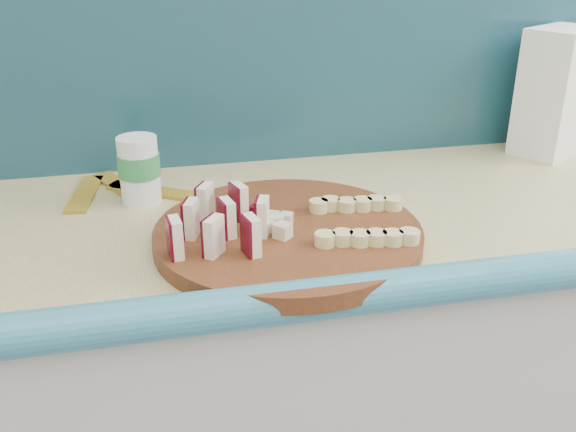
% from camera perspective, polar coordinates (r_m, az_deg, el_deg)
% --- Properties ---
extents(kitchen_counter, '(2.20, 0.63, 0.91)m').
position_cam_1_polar(kitchen_counter, '(1.43, 6.83, -15.77)').
color(kitchen_counter, beige).
rests_on(kitchen_counter, ground).
extents(backsplash, '(2.20, 0.02, 0.50)m').
position_cam_1_polar(backsplash, '(1.39, 4.31, 15.36)').
color(backsplash, teal).
rests_on(backsplash, kitchen_counter).
extents(cutting_board, '(0.49, 0.49, 0.03)m').
position_cam_1_polar(cutting_board, '(1.03, 0.00, -1.69)').
color(cutting_board, '#4C2410').
rests_on(cutting_board, kitchen_counter).
extents(apple_wedges, '(0.16, 0.18, 0.06)m').
position_cam_1_polar(apple_wedges, '(0.98, -6.04, -0.38)').
color(apple_wedges, '#F4E4C3').
rests_on(apple_wedges, cutting_board).
extents(apple_chunks, '(0.06, 0.06, 0.02)m').
position_cam_1_polar(apple_chunks, '(1.02, -1.52, -0.52)').
color(apple_chunks, beige).
rests_on(apple_chunks, cutting_board).
extents(banana_slices, '(0.18, 0.18, 0.02)m').
position_cam_1_polar(banana_slices, '(1.03, 6.54, -0.34)').
color(banana_slices, '#D8D084').
rests_on(banana_slices, cutting_board).
extents(flour_bag, '(0.19, 0.18, 0.27)m').
position_cam_1_polar(flour_bag, '(1.54, 22.77, 10.11)').
color(flour_bag, white).
rests_on(flour_bag, kitchen_counter).
extents(canister, '(0.08, 0.08, 0.12)m').
position_cam_1_polar(canister, '(1.20, -13.10, 4.14)').
color(canister, white).
rests_on(canister, kitchen_counter).
extents(banana_peel, '(0.24, 0.20, 0.01)m').
position_cam_1_polar(banana_peel, '(1.27, -14.79, 2.22)').
color(banana_peel, gold).
rests_on(banana_peel, kitchen_counter).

